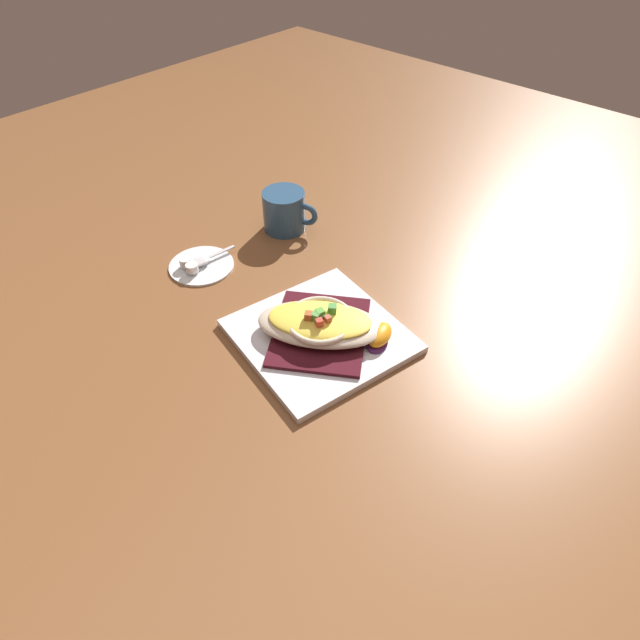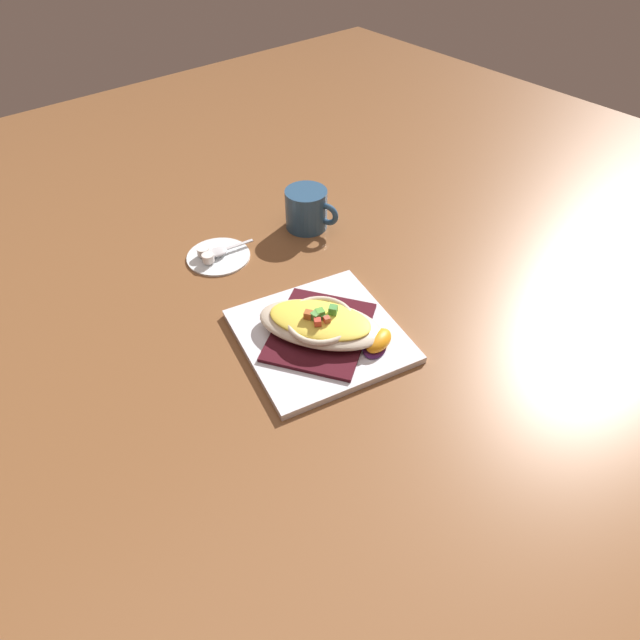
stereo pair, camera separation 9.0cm
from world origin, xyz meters
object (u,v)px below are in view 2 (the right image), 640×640
at_px(spoon, 220,251).
at_px(coffee_mug, 307,211).
at_px(square_plate, 320,336).
at_px(creamer_cup_0, 203,252).
at_px(creamer_saucer, 218,256).
at_px(creamer_cup_1, 208,258).
at_px(orange_garnish, 378,342).
at_px(gratin_dish, 320,322).

bearing_deg(spoon, coffee_mug, -97.72).
distance_m(square_plate, creamer_cup_0, 0.33).
relative_size(creamer_saucer, spoon, 1.29).
bearing_deg(spoon, creamer_cup_1, 104.56).
distance_m(orange_garnish, creamer_cup_0, 0.42).
distance_m(square_plate, creamer_saucer, 0.31).
xyz_separation_m(creamer_saucer, creamer_cup_0, (0.02, 0.02, 0.01)).
height_order(coffee_mug, spoon, coffee_mug).
distance_m(coffee_mug, creamer_saucer, 0.21).
distance_m(creamer_saucer, spoon, 0.01).
relative_size(coffee_mug, creamer_cup_0, 4.85).
relative_size(coffee_mug, creamer_saucer, 0.92).
bearing_deg(spoon, creamer_saucer, 81.73).
height_order(creamer_cup_0, creamer_cup_1, same).
distance_m(orange_garnish, coffee_mug, 0.39).
bearing_deg(gratin_dish, square_plate, -31.40).
height_order(creamer_saucer, spoon, spoon).
xyz_separation_m(creamer_cup_0, creamer_cup_1, (-0.02, 0.00, 0.00)).
height_order(creamer_saucer, creamer_cup_1, creamer_cup_1).
bearing_deg(creamer_cup_0, gratin_dish, -174.42).
relative_size(square_plate, gratin_dish, 1.09).
distance_m(gratin_dish, creamer_cup_1, 0.30).
relative_size(gratin_dish, creamer_saucer, 1.87).
height_order(square_plate, creamer_saucer, square_plate).
relative_size(orange_garnish, creamer_cup_0, 3.00).
distance_m(gratin_dish, orange_garnish, 0.10).
xyz_separation_m(spoon, creamer_cup_1, (-0.01, 0.03, 0.00)).
distance_m(square_plate, creamer_cup_1, 0.30).
bearing_deg(spoon, square_plate, -179.21).
bearing_deg(creamer_cup_1, gratin_dish, -173.29).
bearing_deg(coffee_mug, creamer_cup_1, 85.24).
bearing_deg(gratin_dish, creamer_cup_0, 5.58).
xyz_separation_m(square_plate, orange_garnish, (-0.09, -0.05, 0.02)).
bearing_deg(creamer_cup_1, orange_garnish, -167.33).
xyz_separation_m(square_plate, spoon, (0.31, 0.00, 0.01)).
bearing_deg(orange_garnish, creamer_cup_1, 12.67).
relative_size(coffee_mug, creamer_cup_1, 4.85).
distance_m(orange_garnish, creamer_saucer, 0.40).
height_order(orange_garnish, spoon, orange_garnish).
bearing_deg(spoon, gratin_dish, -179.21).
height_order(gratin_dish, spoon, gratin_dish).
distance_m(square_plate, spoon, 0.31).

